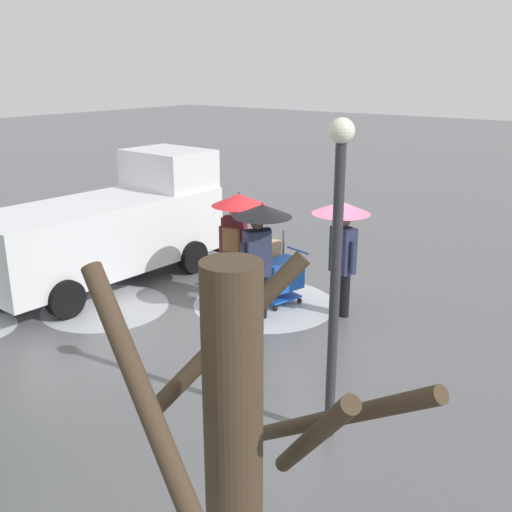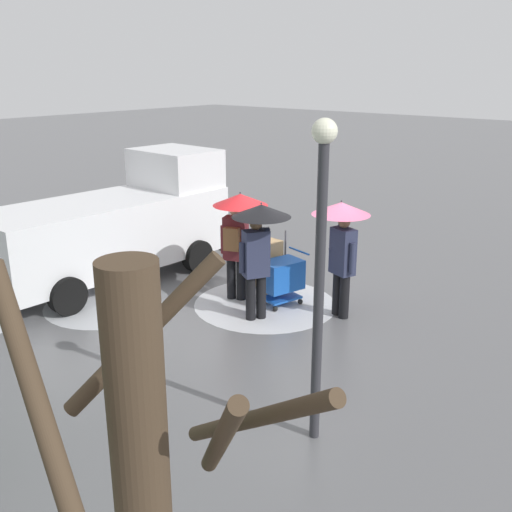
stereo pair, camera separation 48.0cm
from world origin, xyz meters
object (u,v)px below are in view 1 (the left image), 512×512
at_px(pedestrian_pink_side, 260,234).
at_px(pedestrian_black_side, 342,231).
at_px(street_lamp, 336,253).
at_px(hand_dolly_boxes, 265,264).
at_px(pedestrian_white_side, 237,222).
at_px(shopping_cart_vendor, 281,276).
at_px(cargo_van_parked_right, 113,226).

relative_size(pedestrian_pink_side, pedestrian_black_side, 1.00).
height_order(pedestrian_pink_side, pedestrian_black_side, same).
bearing_deg(street_lamp, hand_dolly_boxes, -44.13).
relative_size(hand_dolly_boxes, pedestrian_white_side, 0.61).
xyz_separation_m(shopping_cart_vendor, pedestrian_white_side, (0.80, 0.33, 1.00)).
bearing_deg(cargo_van_parked_right, pedestrian_pink_side, -176.92).
height_order(shopping_cart_vendor, pedestrian_pink_side, pedestrian_pink_side).
xyz_separation_m(cargo_van_parked_right, pedestrian_pink_side, (-3.72, -0.20, 0.41)).
distance_m(pedestrian_pink_side, pedestrian_white_side, 0.99).
bearing_deg(hand_dolly_boxes, cargo_van_parked_right, 21.42).
distance_m(cargo_van_parked_right, pedestrian_black_side, 4.93).
bearing_deg(shopping_cart_vendor, pedestrian_black_side, -165.94).
bearing_deg(street_lamp, cargo_van_parked_right, -18.08).
bearing_deg(street_lamp, shopping_cart_vendor, -46.91).
distance_m(shopping_cart_vendor, pedestrian_black_side, 1.53).
bearing_deg(hand_dolly_boxes, street_lamp, 135.87).
xyz_separation_m(cargo_van_parked_right, street_lamp, (-6.55, 2.14, 1.19)).
distance_m(pedestrian_black_side, pedestrian_white_side, 2.00).
distance_m(shopping_cart_vendor, street_lamp, 4.64).
relative_size(shopping_cart_vendor, pedestrian_pink_side, 0.47).
bearing_deg(cargo_van_parked_right, pedestrian_black_side, -165.16).
xyz_separation_m(shopping_cart_vendor, pedestrian_black_side, (-1.11, -0.28, 1.02)).
relative_size(shopping_cart_vendor, pedestrian_white_side, 0.47).
relative_size(shopping_cart_vendor, street_lamp, 0.26).
xyz_separation_m(pedestrian_black_side, pedestrian_white_side, (1.91, 0.61, -0.01)).
relative_size(pedestrian_black_side, street_lamp, 0.56).
distance_m(cargo_van_parked_right, shopping_cart_vendor, 3.82).
distance_m(pedestrian_pink_side, street_lamp, 3.76).
height_order(shopping_cart_vendor, hand_dolly_boxes, hand_dolly_boxes).
relative_size(cargo_van_parked_right, shopping_cart_vendor, 5.31).
xyz_separation_m(pedestrian_white_side, street_lamp, (-3.72, 2.79, 0.80)).
bearing_deg(pedestrian_white_side, pedestrian_black_side, -162.35).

